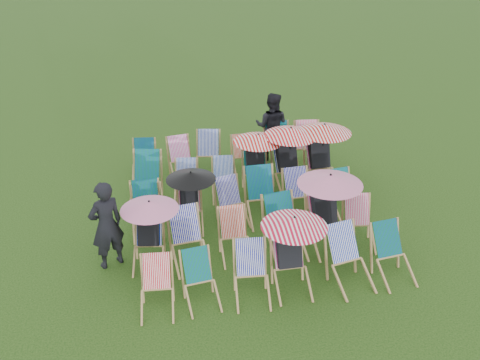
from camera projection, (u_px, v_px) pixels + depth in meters
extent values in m
plane|color=black|center=(248.00, 222.00, 10.96)|extent=(100.00, 100.00, 0.00)
cube|color=red|center=(157.00, 271.00, 8.57)|extent=(0.46, 0.36, 0.52)
cube|color=#0A7325|center=(197.00, 265.00, 8.72)|extent=(0.47, 0.37, 0.51)
cube|color=#060F90|center=(250.00, 257.00, 8.83)|extent=(0.49, 0.38, 0.56)
cube|color=#CC2879|center=(288.00, 249.00, 9.01)|extent=(0.48, 0.36, 0.57)
cube|color=black|center=(289.00, 251.00, 8.97)|extent=(0.40, 0.42, 0.60)
sphere|color=tan|center=(288.00, 232.00, 8.91)|extent=(0.21, 0.21, 0.21)
cylinder|color=black|center=(293.00, 238.00, 8.82)|extent=(0.03, 0.03, 0.70)
cone|color=#B60926|center=(294.00, 222.00, 8.67)|extent=(1.10, 1.10, 0.17)
cube|color=#081DAB|center=(343.00, 242.00, 9.13)|extent=(0.57, 0.47, 0.60)
cube|color=#096123|center=(387.00, 238.00, 9.29)|extent=(0.52, 0.41, 0.57)
cube|color=#06208E|center=(149.00, 229.00, 9.62)|extent=(0.49, 0.40, 0.53)
cube|color=black|center=(149.00, 231.00, 9.58)|extent=(0.43, 0.44, 0.56)
sphere|color=tan|center=(148.00, 214.00, 9.52)|extent=(0.20, 0.20, 0.20)
cylinder|color=black|center=(151.00, 220.00, 9.43)|extent=(0.03, 0.03, 0.66)
cone|color=#D16B95|center=(149.00, 205.00, 9.29)|extent=(1.03, 1.03, 0.16)
cube|color=#070793|center=(185.00, 224.00, 9.65)|extent=(0.55, 0.44, 0.60)
cube|color=red|center=(233.00, 222.00, 9.85)|extent=(0.45, 0.34, 0.53)
cube|color=#09682F|center=(280.00, 211.00, 9.96)|extent=(0.58, 0.46, 0.63)
cube|color=#F63183|center=(322.00, 208.00, 10.09)|extent=(0.56, 0.43, 0.63)
cube|color=black|center=(323.00, 209.00, 10.05)|extent=(0.47, 0.49, 0.66)
sphere|color=tan|center=(322.00, 190.00, 9.98)|extent=(0.23, 0.23, 0.23)
cylinder|color=black|center=(329.00, 196.00, 9.89)|extent=(0.03, 0.03, 0.77)
cone|color=#CA678D|center=(330.00, 179.00, 9.72)|extent=(1.21, 1.21, 0.19)
cube|color=#FA3277|center=(357.00, 209.00, 10.21)|extent=(0.50, 0.40, 0.55)
cube|color=#09652D|center=(145.00, 196.00, 10.56)|extent=(0.50, 0.37, 0.59)
cube|color=#E52D64|center=(189.00, 197.00, 10.70)|extent=(0.45, 0.35, 0.51)
cube|color=black|center=(189.00, 198.00, 10.67)|extent=(0.39, 0.40, 0.54)
sphere|color=tan|center=(189.00, 184.00, 10.61)|extent=(0.19, 0.19, 0.19)
cylinder|color=black|center=(191.00, 189.00, 10.53)|extent=(0.03, 0.03, 0.63)
cone|color=black|center=(191.00, 176.00, 10.39)|extent=(0.98, 0.98, 0.15)
cube|color=#0C0793|center=(228.00, 190.00, 10.89)|extent=(0.51, 0.41, 0.54)
cube|color=#0A7340|center=(260.00, 182.00, 10.98)|extent=(0.54, 0.40, 0.63)
cube|color=#0A08AD|center=(296.00, 182.00, 11.13)|extent=(0.50, 0.38, 0.57)
cube|color=#0A6A29|center=(340.00, 182.00, 11.23)|extent=(0.49, 0.39, 0.53)
cube|color=#0B742B|center=(147.00, 165.00, 11.66)|extent=(0.60, 0.49, 0.63)
cube|color=#072798|center=(186.00, 171.00, 11.76)|extent=(0.47, 0.38, 0.51)
cube|color=#0833AB|center=(223.00, 169.00, 11.82)|extent=(0.47, 0.37, 0.52)
cube|color=#0A712F|center=(255.00, 160.00, 12.05)|extent=(0.51, 0.40, 0.57)
cube|color=black|center=(255.00, 161.00, 12.00)|extent=(0.44, 0.45, 0.60)
sphere|color=tan|center=(255.00, 147.00, 11.94)|extent=(0.21, 0.21, 0.21)
cylinder|color=black|center=(258.00, 151.00, 11.85)|extent=(0.03, 0.03, 0.70)
cone|color=red|center=(258.00, 138.00, 11.70)|extent=(1.11, 1.11, 0.17)
cube|color=#082CAC|center=(285.00, 156.00, 12.10)|extent=(0.56, 0.44, 0.62)
cube|color=black|center=(286.00, 157.00, 12.06)|extent=(0.48, 0.50, 0.65)
sphere|color=tan|center=(285.00, 142.00, 11.99)|extent=(0.23, 0.23, 0.23)
cylinder|color=black|center=(290.00, 146.00, 11.90)|extent=(0.03, 0.03, 0.76)
cone|color=red|center=(291.00, 132.00, 11.74)|extent=(1.20, 1.20, 0.19)
cube|color=#CF2971|center=(318.00, 153.00, 12.22)|extent=(0.55, 0.41, 0.63)
cube|color=black|center=(319.00, 154.00, 12.18)|extent=(0.46, 0.47, 0.66)
sphere|color=tan|center=(318.00, 138.00, 12.11)|extent=(0.23, 0.23, 0.23)
cylinder|color=black|center=(323.00, 143.00, 12.01)|extent=(0.03, 0.03, 0.78)
cone|color=#B31209|center=(324.00, 128.00, 11.85)|extent=(1.22, 1.22, 0.19)
cube|color=#096536|center=(144.00, 151.00, 12.58)|extent=(0.49, 0.39, 0.55)
cube|color=#E82EA1|center=(179.00, 148.00, 12.69)|extent=(0.51, 0.41, 0.55)
cube|color=#071F97|center=(208.00, 143.00, 12.89)|extent=(0.54, 0.44, 0.58)
cube|color=red|center=(242.00, 146.00, 12.93)|extent=(0.43, 0.32, 0.51)
cube|color=#09652D|center=(277.00, 135.00, 13.15)|extent=(0.58, 0.45, 0.64)
cube|color=#F03065|center=(307.00, 134.00, 13.19)|extent=(0.58, 0.45, 0.64)
imported|color=black|center=(106.00, 225.00, 9.29)|extent=(0.73, 0.64, 1.68)
imported|color=black|center=(272.00, 126.00, 13.24)|extent=(1.04, 0.95, 1.73)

